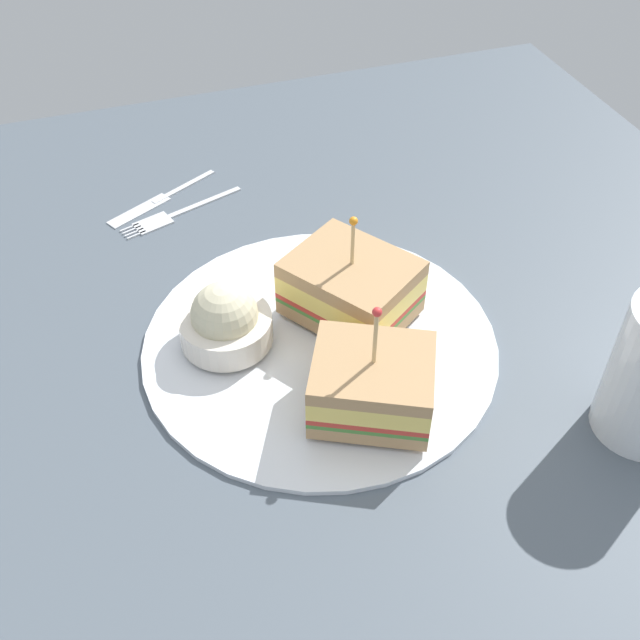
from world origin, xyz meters
The scene contains 7 objects.
ground_plane centered at (0.00, 0.00, -1.00)cm, with size 93.13×93.13×2.00cm, color #4C5660.
plate centered at (0.00, 0.00, 0.46)cm, with size 29.37×29.37×0.91cm, color white.
sandwich_half_front centered at (3.49, 2.28, 3.55)cm, with size 12.13×12.63×9.79cm.
sandwich_half_back centered at (1.31, -8.12, 3.36)cm, with size 11.16×10.59×10.04cm.
coleslaw_bowl centered at (-7.28, 2.28, 2.94)cm, with size 7.57×7.57×5.45cm.
fork centered at (-8.60, 21.87, 0.17)cm, with size 13.04×5.37×0.35cm.
knife centered at (-9.31, 24.98, 0.18)cm, with size 12.25×7.30×0.35cm.
Camera 1 is at (-14.11, -42.09, 45.35)cm, focal length 42.75 mm.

